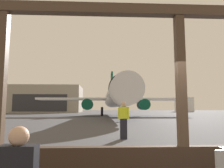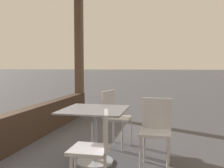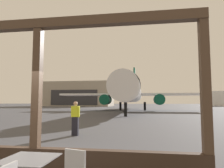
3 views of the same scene
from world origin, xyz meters
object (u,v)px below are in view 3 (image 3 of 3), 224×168
Objects in this scene: distant_hangar at (80,94)px; ground_crew_worker at (75,118)px; airplane at (132,92)px; fuel_storage_tank at (217,99)px.

ground_crew_worker is at bearing -72.67° from distant_hangar.
airplane is 1.41× the size of distant_hangar.
airplane is 44.03m from distant_hangar.
distant_hangar is at bearing 119.69° from airplane.
distant_hangar is at bearing -166.84° from fuel_storage_tank.
fuel_storage_tank reaches higher than ground_crew_worker.
distant_hangar is 3.07× the size of fuel_storage_tank.
airplane is at bearing 86.86° from ground_crew_worker.
fuel_storage_tank is at bearing 57.70° from airplane.
distant_hangar reaches higher than fuel_storage_tank.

